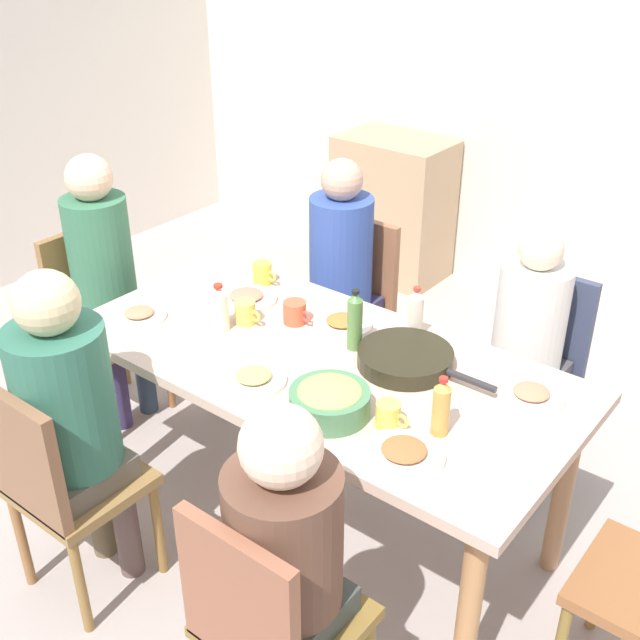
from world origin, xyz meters
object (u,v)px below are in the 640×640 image
person_4 (527,339)px  cup_2 (389,415)px  dining_table (320,377)px  bottle_3 (220,309)px  chair_1 (58,481)px  plate_4 (342,323)px  plate_3 (246,298)px  bottle_2 (355,321)px  bottle_1 (416,313)px  person_3 (339,266)px  plate_2 (139,315)px  bottle_0 (441,408)px  plate_0 (531,395)px  cup_1 (246,313)px  chair_2 (99,313)px  cup_0 (295,312)px  bowl_0 (330,400)px  side_cabinet (393,208)px  chair_3 (350,301)px  person_0 (287,549)px  plate_5 (254,378)px  serving_pan (406,358)px  person_1 (69,409)px  plate_1 (404,453)px  chair_4 (531,365)px  chair_0 (267,623)px  person_2 (104,271)px

person_4 → cup_2: 0.94m
dining_table → bottle_3: bearing=-169.7°
chair_1 → plate_4: (0.40, 1.05, 0.28)m
plate_3 → bottle_2: size_ratio=1.05×
person_4 → bottle_1: (-0.28, -0.40, 0.19)m
person_3 → bottle_1: (0.65, -0.40, 0.14)m
plate_2 → bottle_0: (1.29, 0.09, 0.08)m
chair_1 → person_4: person_4 is taller
plate_2 → chair_1: bearing=-66.8°
plate_0 → cup_1: cup_1 is taller
plate_4 → bottle_3: size_ratio=1.20×
chair_2 → person_3: (0.85, 0.73, 0.22)m
cup_0 → bottle_3: size_ratio=0.66×
bowl_0 → side_cabinet: 2.75m
person_3 → cup_0: (0.24, -0.60, 0.09)m
chair_3 → person_0: bearing=-59.2°
plate_4 → person_3: bearing=128.0°
dining_table → plate_3: (-0.50, 0.15, 0.10)m
plate_5 → side_cabinet: (-1.00, 2.39, -0.34)m
chair_2 → bottle_2: (1.37, 0.13, 0.38)m
serving_pan → person_1: bearing=-130.3°
chair_2 → plate_1: chair_2 is taller
plate_3 → bottle_0: 1.11m
person_1 → plate_1: (1.01, 0.45, 0.04)m
dining_table → cup_0: 0.30m
chair_1 → chair_3: same height
chair_3 → bowl_0: size_ratio=3.46×
person_4 → bottle_3: bearing=-137.6°
cup_1 → chair_4: bearing=43.8°
plate_0 → bottle_3: bearing=-165.1°
chair_1 → plate_3: 1.02m
serving_pan → side_cabinet: size_ratio=0.57×
plate_5 → cup_2: 0.51m
plate_2 → cup_0: 0.61m
bowl_0 → person_4: bearing=77.0°
dining_table → cup_2: (0.42, -0.19, 0.13)m
plate_4 → plate_2: bearing=-146.5°
chair_0 → chair_3: (-0.93, 1.65, 0.00)m
person_2 → plate_0: size_ratio=5.85×
bottle_1 → plate_4: bearing=-156.3°
person_0 → person_1: (-0.93, -0.00, 0.04)m
chair_2 → chair_4: (1.78, 0.83, 0.00)m
plate_5 → cup_2: (0.50, 0.07, 0.03)m
cup_1 → bottle_3: (-0.04, -0.09, 0.04)m
bowl_0 → bottle_2: bottle_2 is taller
chair_1 → cup_1: size_ratio=7.77×
chair_1 → bottle_1: size_ratio=4.46×
person_3 → chair_1: bearing=-90.0°
person_3 → plate_3: person_3 is taller
chair_0 → chair_4: (0.00, 1.65, 0.00)m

